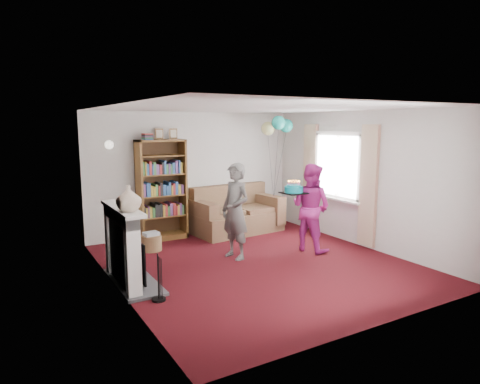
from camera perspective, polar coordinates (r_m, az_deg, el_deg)
ground at (r=7.07m, az=2.48°, el=-9.57°), size 5.00×5.00×0.00m
wall_back at (r=8.97m, az=-6.14°, el=2.57°), size 4.50×0.02×2.50m
wall_left at (r=5.89m, az=-16.32°, el=-1.17°), size 0.02×5.00×2.50m
wall_right at (r=8.21m, az=15.96°, el=1.66°), size 0.02×5.00×2.50m
ceiling at (r=6.70m, az=2.62°, el=11.17°), size 4.50×5.00×0.01m
fireplace at (r=6.27m, az=-14.91°, el=-7.41°), size 0.55×1.80×1.12m
window_bay at (r=8.60m, az=12.82°, el=1.80°), size 0.14×2.02×2.20m
wall_sconce at (r=8.22m, az=-17.06°, el=6.05°), size 0.16×0.23×0.16m
bookcase at (r=8.52m, az=-10.49°, el=0.16°), size 0.93×0.42×2.17m
sofa at (r=9.06m, az=-0.65°, el=-3.04°), size 1.82×0.97×0.97m
wicker_basket at (r=7.91m, az=-11.73°, el=-6.56°), size 0.37×0.37×0.34m
person_striped at (r=7.17m, az=-0.61°, el=-2.57°), size 0.50×0.66×1.62m
person_magenta at (r=7.74m, az=9.42°, el=-2.03°), size 0.79×0.90×1.57m
birthday_cake at (r=7.43m, az=7.17°, el=0.33°), size 0.38×0.38×0.22m
balloons at (r=8.97m, az=5.02°, el=8.79°), size 0.61×0.67×1.74m
mantel_vase at (r=5.77m, az=-14.63°, el=-0.83°), size 0.38×0.38×0.34m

